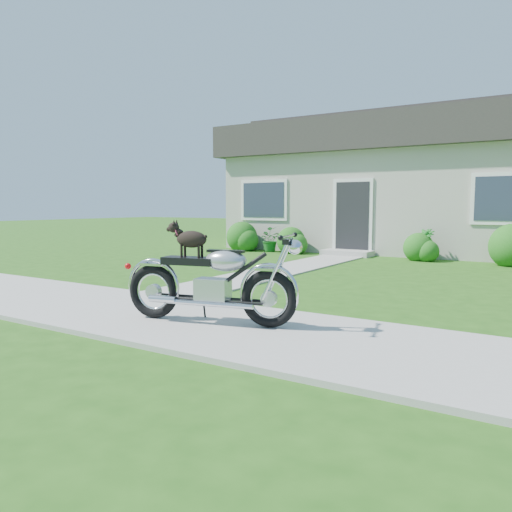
# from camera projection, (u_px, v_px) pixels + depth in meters

# --- Properties ---
(ground) EXTENTS (80.00, 80.00, 0.00)m
(ground) POSITION_uv_depth(u_px,v_px,m) (197.00, 323.00, 6.14)
(ground) COLOR #235114
(ground) RESTS_ON ground
(sidewalk) EXTENTS (24.00, 2.20, 0.04)m
(sidewalk) POSITION_uv_depth(u_px,v_px,m) (197.00, 321.00, 6.13)
(sidewalk) COLOR #9E9B93
(sidewalk) RESTS_ON ground
(walkway) EXTENTS (1.20, 8.00, 0.03)m
(walkway) POSITION_uv_depth(u_px,v_px,m) (286.00, 269.00, 11.14)
(walkway) COLOR #9E9B93
(walkway) RESTS_ON ground
(house) EXTENTS (12.60, 7.03, 4.50)m
(house) POSITION_uv_depth(u_px,v_px,m) (432.00, 183.00, 16.02)
(house) COLOR beige
(house) RESTS_ON ground
(shrub_row) EXTENTS (10.08, 1.09, 1.09)m
(shrub_row) POSITION_uv_depth(u_px,v_px,m) (404.00, 244.00, 13.17)
(shrub_row) COLOR #226019
(shrub_row) RESTS_ON ground
(potted_plant_left) EXTENTS (0.84, 0.78, 0.75)m
(potted_plant_left) POSITION_uv_depth(u_px,v_px,m) (269.00, 240.00, 15.45)
(potted_plant_left) COLOR #17581C
(potted_plant_left) RESTS_ON ground
(potted_plant_right) EXTENTS (0.56, 0.56, 0.83)m
(potted_plant_right) POSITION_uv_depth(u_px,v_px,m) (425.00, 245.00, 12.94)
(potted_plant_right) COLOR #1D6C20
(potted_plant_right) RESTS_ON ground
(motorcycle_with_dog) EXTENTS (2.19, 0.82, 1.19)m
(motorcycle_with_dog) POSITION_uv_depth(u_px,v_px,m) (212.00, 280.00, 5.90)
(motorcycle_with_dog) COLOR black
(motorcycle_with_dog) RESTS_ON sidewalk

